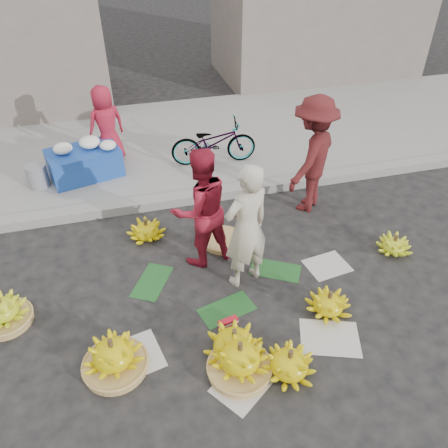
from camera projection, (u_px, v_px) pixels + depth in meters
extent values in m
plane|color=black|center=(230.00, 296.00, 5.38)|extent=(80.00, 80.00, 0.00)
cube|color=gray|center=(194.00, 197.00, 7.03)|extent=(40.00, 0.25, 0.15)
cube|color=gray|center=(172.00, 141.00, 8.67)|extent=(40.00, 4.00, 0.12)
cylinder|color=#A98347|center=(116.00, 365.00, 4.53)|extent=(0.66, 0.66, 0.09)
cylinder|color=#43301A|center=(110.00, 344.00, 4.32)|extent=(0.05, 0.05, 0.12)
cylinder|color=#43301A|center=(234.00, 334.00, 4.50)|extent=(0.05, 0.05, 0.12)
cylinder|color=#A98347|center=(239.00, 369.00, 4.50)|extent=(0.66, 0.66, 0.09)
cylinder|color=#43301A|center=(240.00, 347.00, 4.29)|extent=(0.05, 0.05, 0.12)
cylinder|color=#43301A|center=(290.00, 355.00, 4.34)|extent=(0.05, 0.05, 0.12)
cylinder|color=#43301A|center=(330.00, 296.00, 5.03)|extent=(0.05, 0.05, 0.12)
cylinder|color=#43301A|center=(396.00, 239.00, 5.92)|extent=(0.05, 0.05, 0.12)
cylinder|color=#A98347|center=(7.00, 319.00, 5.02)|extent=(0.58, 0.58, 0.09)
cylinder|color=#43301A|center=(145.00, 223.00, 6.16)|extent=(0.05, 0.05, 0.12)
cylinder|color=#A98347|center=(223.00, 240.00, 6.20)|extent=(0.76, 0.76, 0.07)
cube|color=red|center=(228.00, 323.00, 4.97)|extent=(0.24, 0.12, 0.10)
imported|color=beige|center=(246.00, 228.00, 5.11)|extent=(0.71, 0.58, 1.67)
imported|color=#B61C30|center=(201.00, 209.00, 5.46)|extent=(0.92, 0.80, 1.63)
imported|color=maroon|center=(312.00, 155.00, 6.42)|extent=(1.30, 1.28, 1.80)
cube|color=#173E9B|center=(85.00, 163.00, 7.35)|extent=(1.28, 0.98, 0.48)
ellipsoid|color=white|center=(63.00, 149.00, 7.06)|extent=(0.30, 0.30, 0.17)
ellipsoid|color=white|center=(90.00, 143.00, 7.22)|extent=(0.34, 0.34, 0.19)
ellipsoid|color=white|center=(108.00, 146.00, 7.18)|extent=(0.27, 0.27, 0.15)
cylinder|color=gray|center=(38.00, 176.00, 7.10)|extent=(0.33, 0.33, 0.38)
imported|color=#B61C30|center=(106.00, 125.00, 7.53)|extent=(0.78, 0.66, 1.35)
imported|color=gray|center=(214.00, 142.00, 7.63)|extent=(0.64, 1.53, 0.79)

